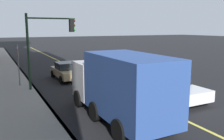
# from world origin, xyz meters

# --- Properties ---
(ground) EXTENTS (200.00, 200.00, 0.00)m
(ground) POSITION_xyz_m (0.00, 0.00, 0.00)
(ground) COLOR black
(sidewalk_slab) EXTENTS (80.00, 3.05, 0.15)m
(sidewalk_slab) POSITION_xyz_m (0.00, 6.65, 0.07)
(sidewalk_slab) COLOR gray
(sidewalk_slab) RESTS_ON ground
(curb_edge) EXTENTS (80.00, 0.16, 0.15)m
(curb_edge) POSITION_xyz_m (0.00, 5.21, 0.07)
(curb_edge) COLOR slate
(curb_edge) RESTS_ON ground
(lane_stripe_center) EXTENTS (80.00, 0.16, 0.01)m
(lane_stripe_center) POSITION_xyz_m (0.00, 0.00, 0.01)
(lane_stripe_center) COLOR #D8CC4C
(lane_stripe_center) RESTS_ON ground
(car_white) EXTENTS (4.47, 2.12, 1.51)m
(car_white) POSITION_xyz_m (-3.29, -1.71, 0.75)
(car_white) COLOR silver
(car_white) RESTS_ON ground
(car_maroon) EXTENTS (4.77, 2.09, 1.38)m
(car_maroon) POSITION_xyz_m (3.29, -2.57, 0.74)
(car_maroon) COLOR #591116
(car_maroon) RESTS_ON ground
(car_tan) EXTENTS (4.15, 1.93, 1.41)m
(car_tan) POSITION_xyz_m (4.83, 2.25, 0.71)
(car_tan) COLOR tan
(car_tan) RESTS_ON ground
(truck_blue) EXTENTS (6.62, 2.44, 3.08)m
(truck_blue) POSITION_xyz_m (-4.80, 2.62, 1.64)
(truck_blue) COLOR silver
(truck_blue) RESTS_ON ground
(pedestrian_with_backpack) EXTENTS (0.47, 0.45, 1.76)m
(pedestrian_with_backpack) POSITION_xyz_m (0.81, 2.93, 1.03)
(pedestrian_with_backpack) COLOR #383838
(pedestrian_with_backpack) RESTS_ON ground
(traffic_light_mast) EXTENTS (0.28, 3.29, 5.09)m
(traffic_light_mast) POSITION_xyz_m (2.20, 4.24, 3.48)
(traffic_light_mast) COLOR #1E3823
(traffic_light_mast) RESTS_ON ground
(street_sign_post) EXTENTS (0.60, 0.08, 3.03)m
(street_sign_post) POSITION_xyz_m (3.73, 6.03, 1.78)
(street_sign_post) COLOR slate
(street_sign_post) RESTS_ON ground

